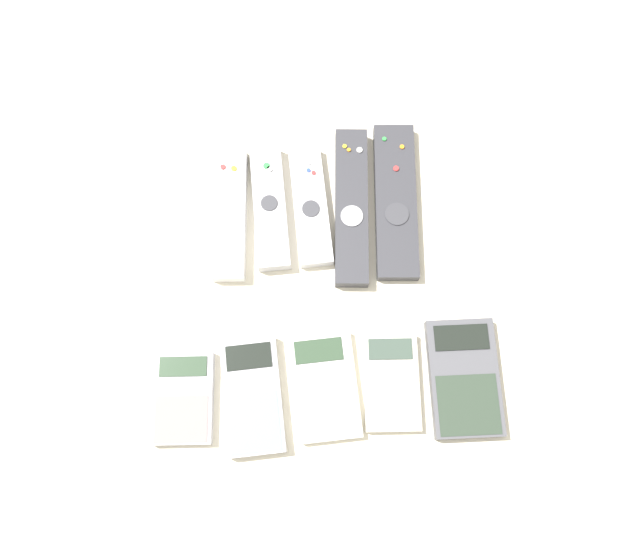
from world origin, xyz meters
TOP-DOWN VIEW (x-y plane):
  - ground_plane at (0.00, 0.00)m, footprint 3.00×3.00m
  - remote_0 at (-0.11, 0.14)m, footprint 0.05×0.19m
  - remote_1 at (-0.06, 0.14)m, footprint 0.05×0.17m
  - remote_2 at (-0.01, 0.14)m, footprint 0.05×0.17m
  - remote_3 at (0.05, 0.14)m, footprint 0.06×0.22m
  - remote_4 at (0.11, 0.14)m, footprint 0.07×0.22m
  - calculator_0 at (-0.18, -0.10)m, footprint 0.08×0.11m
  - calculator_1 at (-0.09, -0.11)m, footprint 0.08×0.15m
  - calculator_2 at (-0.00, -0.10)m, footprint 0.08×0.13m
  - calculator_3 at (0.08, -0.10)m, footprint 0.07×0.12m
  - calculator_4 at (0.17, -0.10)m, footprint 0.09×0.15m

SIDE VIEW (x-z plane):
  - ground_plane at x=0.00m, z-range 0.00..0.00m
  - calculator_3 at x=0.08m, z-range 0.00..0.01m
  - calculator_2 at x=0.00m, z-range 0.00..0.01m
  - calculator_0 at x=-0.18m, z-range 0.00..0.02m
  - remote_4 at x=0.11m, z-range 0.00..0.02m
  - remote_2 at x=-0.01m, z-range 0.00..0.02m
  - calculator_4 at x=0.17m, z-range 0.00..0.02m
  - calculator_1 at x=-0.09m, z-range 0.00..0.02m
  - remote_0 at x=-0.11m, z-range 0.00..0.02m
  - remote_1 at x=-0.06m, z-range 0.00..0.02m
  - remote_3 at x=0.05m, z-range 0.00..0.02m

